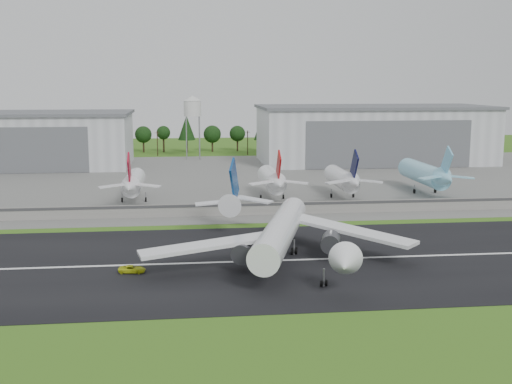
{
  "coord_description": "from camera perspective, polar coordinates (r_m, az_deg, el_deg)",
  "views": [
    {
      "loc": [
        -9.48,
        -113.66,
        35.65
      ],
      "look_at": [
        7.98,
        40.0,
        9.0
      ],
      "focal_mm": 45.0,
      "sensor_mm": 36.0,
      "label": 1
    }
  ],
  "objects": [
    {
      "name": "hangar_west",
      "position": [
        288.37,
        -20.68,
        4.37
      ],
      "size": [
        97.0,
        44.0,
        23.2
      ],
      "color": "silver",
      "rests_on": "ground"
    },
    {
      "name": "hangar_east",
      "position": [
        292.01,
        10.4,
        5.1
      ],
      "size": [
        102.0,
        47.0,
        25.2
      ],
      "color": "silver",
      "rests_on": "ground"
    },
    {
      "name": "parked_jet_red_b",
      "position": [
        194.34,
        1.5,
        1.07
      ],
      "size": [
        7.36,
        31.29,
        16.74
      ],
      "color": "white",
      "rests_on": "ground"
    },
    {
      "name": "parked_jet_red_a",
      "position": [
        193.08,
        -10.87,
        0.8
      ],
      "size": [
        7.36,
        31.29,
        16.61
      ],
      "color": "white",
      "rests_on": "ground"
    },
    {
      "name": "ground_vehicle",
      "position": [
        123.92,
        -10.96,
        -6.74
      ],
      "size": [
        5.3,
        2.93,
        1.4
      ],
      "primitive_type": "imported",
      "rotation": [
        0.0,
        0.0,
        1.45
      ],
      "color": "#C6D118",
      "rests_on": "runway"
    },
    {
      "name": "parked_jet_navy",
      "position": [
        198.58,
        7.81,
        1.14
      ],
      "size": [
        7.36,
        31.29,
        16.65
      ],
      "color": "white",
      "rests_on": "ground"
    },
    {
      "name": "treeline",
      "position": [
        330.72,
        -4.81,
        3.56
      ],
      "size": [
        320.0,
        16.0,
        22.0
      ],
      "primitive_type": null,
      "color": "black",
      "rests_on": "ground"
    },
    {
      "name": "main_airliner",
      "position": [
        128.46,
        2.3,
        -4.08
      ],
      "size": [
        54.97,
        58.21,
        18.17
      ],
      "rotation": [
        0.0,
        0.0,
        2.86
      ],
      "color": "white",
      "rests_on": "runway"
    },
    {
      "name": "runway",
      "position": [
        129.03,
        -2.03,
        -6.24
      ],
      "size": [
        320.0,
        60.0,
        0.1
      ],
      "primitive_type": "cube",
      "color": "black",
      "rests_on": "ground"
    },
    {
      "name": "apron",
      "position": [
        236.55,
        -4.11,
        1.1
      ],
      "size": [
        320.0,
        150.0,
        0.1
      ],
      "primitive_type": "cube",
      "color": "slate",
      "rests_on": "ground"
    },
    {
      "name": "blast_fence",
      "position": [
        172.27,
        -3.2,
        -1.57
      ],
      "size": [
        240.0,
        0.61,
        3.5
      ],
      "color": "gray",
      "rests_on": "ground"
    },
    {
      "name": "runway_centerline",
      "position": [
        129.02,
        -2.03,
        -6.22
      ],
      "size": [
        220.0,
        1.0,
        0.02
      ],
      "primitive_type": "cube",
      "color": "white",
      "rests_on": "runway"
    },
    {
      "name": "water_tower",
      "position": [
        298.9,
        -5.67,
        7.6
      ],
      "size": [
        8.4,
        8.4,
        29.4
      ],
      "color": "#99999E",
      "rests_on": "ground"
    },
    {
      "name": "ground",
      "position": [
        119.5,
        -1.65,
        -7.58
      ],
      "size": [
        600.0,
        600.0,
        0.0
      ],
      "primitive_type": "plane",
      "color": "#2E5E16",
      "rests_on": "ground"
    },
    {
      "name": "utility_poles",
      "position": [
        315.82,
        -4.73,
        3.26
      ],
      "size": [
        230.0,
        3.0,
        12.0
      ],
      "primitive_type": null,
      "color": "black",
      "rests_on": "ground"
    },
    {
      "name": "parked_jet_skyblue",
      "position": [
        212.03,
        14.97,
        1.55
      ],
      "size": [
        7.36,
        37.29,
        17.1
      ],
      "color": "#8BD4F0",
      "rests_on": "ground"
    }
  ]
}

